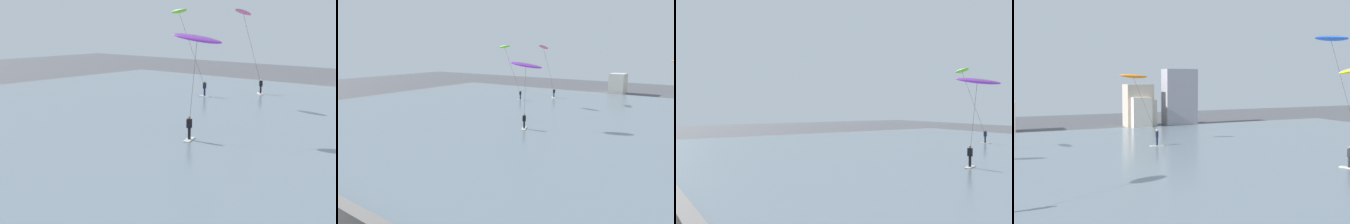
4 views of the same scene
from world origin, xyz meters
TOP-DOWN VIEW (x-y plane):
  - water_bay at (0.00, 30.67)m, footprint 84.00×52.00m
  - kitesurfer_purple at (-7.83, 27.02)m, footprint 4.17×4.76m
  - kitesurfer_pink at (-14.21, 43.78)m, footprint 2.40×4.13m
  - kitesurfer_lime at (-18.09, 37.98)m, footprint 3.50×3.68m

SIDE VIEW (x-z plane):
  - water_bay at x=0.00m, z-range 0.00..0.10m
  - kitesurfer_purple at x=-7.83m, z-range 2.74..9.94m
  - kitesurfer_pink at x=-14.21m, z-range 3.03..12.34m
  - kitesurfer_lime at x=-18.09m, z-range 3.25..12.45m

